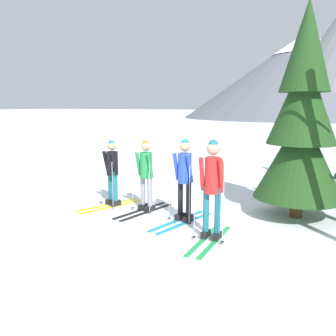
{
  "coord_description": "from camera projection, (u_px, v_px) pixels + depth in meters",
  "views": [
    {
      "loc": [
        3.47,
        -6.43,
        2.44
      ],
      "look_at": [
        0.0,
        0.51,
        1.05
      ],
      "focal_mm": 37.43,
      "sensor_mm": 36.0,
      "label": 1
    }
  ],
  "objects": [
    {
      "name": "ground_plane",
      "position": [
        157.0,
        219.0,
        7.62
      ],
      "size": [
        400.0,
        400.0,
        0.0
      ],
      "primitive_type": "plane",
      "color": "white"
    },
    {
      "name": "pine_tree_near",
      "position": [
        302.0,
        122.0,
        7.41
      ],
      "size": [
        1.9,
        1.9,
        4.59
      ],
      "color": "#51381E",
      "rests_on": "ground"
    },
    {
      "name": "skier_in_red",
      "position": [
        213.0,
        183.0,
        6.31
      ],
      "size": [
        0.61,
        1.68,
        1.85
      ],
      "color": "green",
      "rests_on": "ground"
    },
    {
      "name": "skier_in_blue",
      "position": [
        184.0,
        177.0,
        7.31
      ],
      "size": [
        0.75,
        1.81,
        1.77
      ],
      "color": "#1E84D1",
      "rests_on": "ground"
    },
    {
      "name": "mountain_ridge_distant",
      "position": [
        336.0,
        58.0,
        65.41
      ],
      "size": [
        52.61,
        47.7,
        27.89
      ],
      "color": "slate",
      "rests_on": "ground"
    },
    {
      "name": "skier_in_green",
      "position": [
        146.0,
        173.0,
        8.06
      ],
      "size": [
        0.68,
        1.73,
        1.67
      ],
      "color": "black",
      "rests_on": "ground"
    },
    {
      "name": "skier_in_black",
      "position": [
        112.0,
        171.0,
        8.51
      ],
      "size": [
        0.93,
        1.75,
        1.62
      ],
      "color": "yellow",
      "rests_on": "ground"
    }
  ]
}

